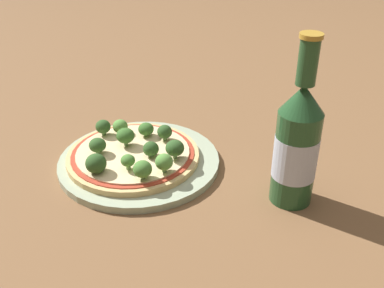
# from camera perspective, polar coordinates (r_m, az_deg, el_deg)

# --- Properties ---
(ground_plane) EXTENTS (3.00, 3.00, 0.00)m
(ground_plane) POSITION_cam_1_polar(r_m,az_deg,el_deg) (0.76, -4.32, -2.18)
(ground_plane) COLOR brown
(plate) EXTENTS (0.26, 0.26, 0.01)m
(plate) POSITION_cam_1_polar(r_m,az_deg,el_deg) (0.75, -6.71, -2.19)
(plate) COLOR #A3B293
(plate) RESTS_ON ground_plane
(pizza) EXTENTS (0.22, 0.22, 0.01)m
(pizza) POSITION_cam_1_polar(r_m,az_deg,el_deg) (0.74, -7.48, -1.38)
(pizza) COLOR tan
(pizza) RESTS_ON plate
(broccoli_floret_0) EXTENTS (0.02, 0.02, 0.02)m
(broccoli_floret_0) POSITION_cam_1_polar(r_m,az_deg,el_deg) (0.69, -8.14, -2.12)
(broccoli_floret_0) COLOR #6B8E51
(broccoli_floret_0) RESTS_ON pizza
(broccoli_floret_1) EXTENTS (0.03, 0.03, 0.02)m
(broccoli_floret_1) POSITION_cam_1_polar(r_m,az_deg,el_deg) (0.79, -8.84, 2.35)
(broccoli_floret_1) COLOR #6B8E51
(broccoli_floret_1) RESTS_ON pizza
(broccoli_floret_2) EXTENTS (0.03, 0.03, 0.03)m
(broccoli_floret_2) POSITION_cam_1_polar(r_m,az_deg,el_deg) (0.73, -11.91, -0.15)
(broccoli_floret_2) COLOR #6B8E51
(broccoli_floret_2) RESTS_ON pizza
(broccoli_floret_3) EXTENTS (0.03, 0.03, 0.03)m
(broccoli_floret_3) POSITION_cam_1_polar(r_m,az_deg,el_deg) (0.76, -3.49, 1.54)
(broccoli_floret_3) COLOR #6B8E51
(broccoli_floret_3) RESTS_ON pizza
(broccoli_floret_4) EXTENTS (0.03, 0.03, 0.02)m
(broccoli_floret_4) POSITION_cam_1_polar(r_m,az_deg,el_deg) (0.77, -5.86, 1.89)
(broccoli_floret_4) COLOR #6B8E51
(broccoli_floret_4) RESTS_ON pizza
(broccoli_floret_5) EXTENTS (0.03, 0.03, 0.03)m
(broccoli_floret_5) POSITION_cam_1_polar(r_m,az_deg,el_deg) (0.66, -6.30, -3.20)
(broccoli_floret_5) COLOR #6B8E51
(broccoli_floret_5) RESTS_ON pizza
(broccoli_floret_6) EXTENTS (0.03, 0.03, 0.03)m
(broccoli_floret_6) POSITION_cam_1_polar(r_m,az_deg,el_deg) (0.79, -11.23, 2.16)
(broccoli_floret_6) COLOR #6B8E51
(broccoli_floret_6) RESTS_ON pizza
(broccoli_floret_7) EXTENTS (0.03, 0.03, 0.03)m
(broccoli_floret_7) POSITION_cam_1_polar(r_m,az_deg,el_deg) (0.72, -5.24, -0.63)
(broccoli_floret_7) COLOR #6B8E51
(broccoli_floret_7) RESTS_ON pizza
(broccoli_floret_8) EXTENTS (0.03, 0.03, 0.03)m
(broccoli_floret_8) POSITION_cam_1_polar(r_m,az_deg,el_deg) (0.75, -8.45, 1.04)
(broccoli_floret_8) COLOR #6B8E51
(broccoli_floret_8) RESTS_ON pizza
(broccoli_floret_9) EXTENTS (0.03, 0.03, 0.03)m
(broccoli_floret_9) POSITION_cam_1_polar(r_m,az_deg,el_deg) (0.69, -12.10, -2.44)
(broccoli_floret_9) COLOR #6B8E51
(broccoli_floret_9) RESTS_ON pizza
(broccoli_floret_10) EXTENTS (0.03, 0.03, 0.03)m
(broccoli_floret_10) POSITION_cam_1_polar(r_m,az_deg,el_deg) (0.70, -2.19, -0.54)
(broccoli_floret_10) COLOR #6B8E51
(broccoli_floret_10) RESTS_ON pizza
(broccoli_floret_11) EXTENTS (0.03, 0.03, 0.03)m
(broccoli_floret_11) POSITION_cam_1_polar(r_m,az_deg,el_deg) (0.67, -3.57, -2.30)
(broccoli_floret_11) COLOR #6B8E51
(broccoli_floret_11) RESTS_ON pizza
(beer_bottle) EXTENTS (0.06, 0.06, 0.25)m
(beer_bottle) POSITION_cam_1_polar(r_m,az_deg,el_deg) (0.64, 13.16, -0.07)
(beer_bottle) COLOR #234C28
(beer_bottle) RESTS_ON ground_plane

